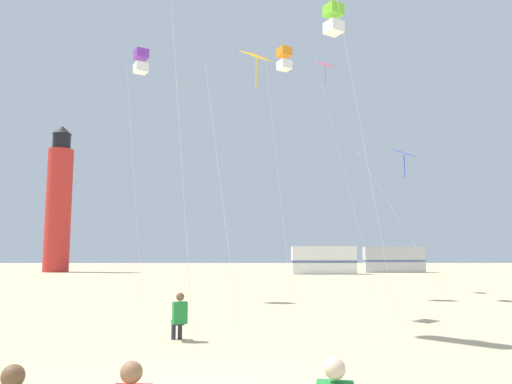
% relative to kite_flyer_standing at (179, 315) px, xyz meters
% --- Properties ---
extents(kite_flyer_standing, '(0.45, 0.56, 1.16)m').
position_rel_kite_flyer_standing_xyz_m(kite_flyer_standing, '(0.00, 0.00, 0.00)').
color(kite_flyer_standing, '#238438').
rests_on(kite_flyer_standing, ground).
extents(kite_diamond_rainbow, '(3.45, 2.96, 13.60)m').
position_rel_kite_flyer_standing_xyz_m(kite_diamond_rainbow, '(6.32, 16.20, 12.06)').
color(kite_diamond_rainbow, silver).
rests_on(kite_diamond_rainbow, ground).
extents(kite_diamond_blue, '(3.46, 3.14, 7.08)m').
position_rel_kite_flyer_standing_xyz_m(kite_diamond_blue, '(9.05, 10.82, 6.00)').
color(kite_diamond_blue, silver).
rests_on(kite_diamond_blue, ground).
extents(kite_diamond_gold, '(2.51, 2.51, 9.37)m').
position_rel_kite_flyer_standing_xyz_m(kite_diamond_gold, '(1.85, 4.74, 8.17)').
color(kite_diamond_gold, silver).
rests_on(kite_diamond_gold, ground).
extents(kite_box_lime, '(2.36, 2.36, 11.64)m').
position_rel_kite_flyer_standing_xyz_m(kite_box_lime, '(4.94, 5.76, 10.43)').
color(kite_box_lime, silver).
rests_on(kite_box_lime, ground).
extents(kite_box_orange, '(1.38, 1.38, 12.51)m').
position_rel_kite_flyer_standing_xyz_m(kite_box_orange, '(3.46, 11.89, 11.29)').
color(kite_box_orange, silver).
rests_on(kite_box_orange, ground).
extents(kite_box_violet, '(1.09, 1.02, 11.91)m').
position_rel_kite_flyer_standing_xyz_m(kite_box_violet, '(-3.56, 10.79, 10.70)').
color(kite_box_violet, silver).
rests_on(kite_box_violet, ground).
extents(lighthouse_distant, '(2.80, 2.80, 16.80)m').
position_rel_kite_flyer_standing_xyz_m(lighthouse_distant, '(-20.09, 44.33, 7.22)').
color(lighthouse_distant, red).
rests_on(lighthouse_distant, ground).
extents(rv_van_white, '(6.49, 2.48, 2.80)m').
position_rel_kite_flyer_standing_xyz_m(rv_van_white, '(9.21, 38.56, 0.78)').
color(rv_van_white, white).
rests_on(rv_van_white, ground).
extents(rv_van_silver, '(6.61, 2.85, 2.80)m').
position_rel_kite_flyer_standing_xyz_m(rv_van_silver, '(17.60, 42.82, 0.78)').
color(rv_van_silver, '#B7BABF').
rests_on(rv_van_silver, ground).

